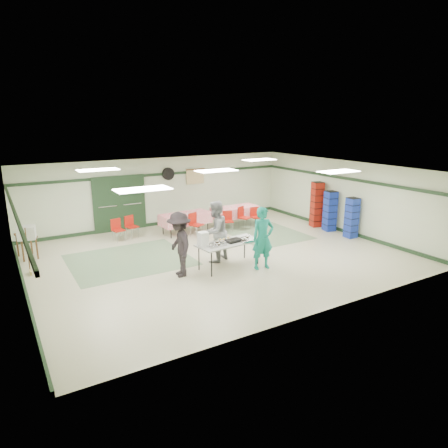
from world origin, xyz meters
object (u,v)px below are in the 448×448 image
volunteer_teal (263,238)px  crate_stack_blue_b (352,218)px  chair_c (255,215)px  serving_table (229,243)px  chair_loose_b (117,228)px  chair_b (228,219)px  chair_d (195,222)px  dining_table_a (235,212)px  printer_table (26,239)px  chair_a (243,215)px  crate_stack_blue_a (330,211)px  dining_table_b (185,218)px  crate_stack_red (317,204)px  broom (28,250)px  office_printer (26,233)px  volunteer_dark (179,245)px  chair_loose_a (131,224)px  volunteer_grey (215,232)px

volunteer_teal → crate_stack_blue_b: bearing=20.3°
chair_c → volunteer_teal: bearing=-110.3°
serving_table → chair_loose_b: 4.65m
chair_b → chair_d: size_ratio=0.89×
dining_table_a → chair_loose_b: (-4.70, 0.28, -0.08)m
chair_c → printer_table: 8.22m
volunteer_teal → chair_b: 4.08m
chair_a → chair_c: chair_a is taller
volunteer_teal → crate_stack_blue_b: volunteer_teal is taller
chair_loose_b → crate_stack_blue_a: size_ratio=0.52×
dining_table_b → crate_stack_red: size_ratio=1.09×
dining_table_b → chair_b: (1.51, -0.58, -0.09)m
broom → crate_stack_blue_a: bearing=-4.4°
chair_a → office_printer: (-7.61, 0.01, 0.40)m
dining_table_a → chair_d: size_ratio=2.19×
chair_b → chair_loose_b: bearing=-171.9°
chair_a → crate_stack_blue_b: size_ratio=0.60×
volunteer_dark → chair_a: bearing=136.3°
serving_table → volunteer_teal: volunteer_teal is taller
volunteer_teal → printer_table: (-5.74, 4.43, -0.28)m
volunteer_teal → chair_loose_a: 5.45m
dining_table_a → dining_table_b: (-2.20, -0.00, -0.00)m
dining_table_a → chair_a: bearing=-91.4°
crate_stack_blue_b → office_printer: (-10.30, 3.03, 0.20)m
crate_stack_blue_a → office_printer: bearing=169.2°
dining_table_a → office_printer: 7.64m
serving_table → chair_d: 3.36m
volunteer_dark → crate_stack_blue_a: volunteer_dark is taller
dining_table_a → broom: 7.84m
chair_a → crate_stack_blue_b: 4.05m
volunteer_dark → broom: volunteer_dark is taller
crate_stack_blue_b → printer_table: bearing=160.9°
dining_table_a → chair_c: size_ratio=2.45×
volunteer_grey → volunteer_dark: (-1.40, -0.51, -0.03)m
crate_stack_red → dining_table_b: bearing=159.8°
chair_loose_a → chair_d: bearing=-44.9°
chair_b → crate_stack_red: size_ratio=0.44×
chair_a → serving_table: bearing=-153.5°
serving_table → broom: broom is taller
volunteer_dark → printer_table: 5.10m
dining_table_a → printer_table: bearing=178.7°
volunteer_dark → volunteer_teal: bearing=81.7°
chair_loose_a → office_printer: (-3.45, -1.04, 0.45)m
crate_stack_blue_b → dining_table_b: bearing=143.7°
chair_c → printer_table: bearing=-171.7°
volunteer_dark → crate_stack_red: bearing=114.7°
office_printer → crate_stack_blue_b: bearing=-6.2°
volunteer_grey → dining_table_b: bearing=-123.8°
crate_stack_red → serving_table: bearing=-158.6°
volunteer_teal → crate_stack_blue_a: bearing=32.6°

